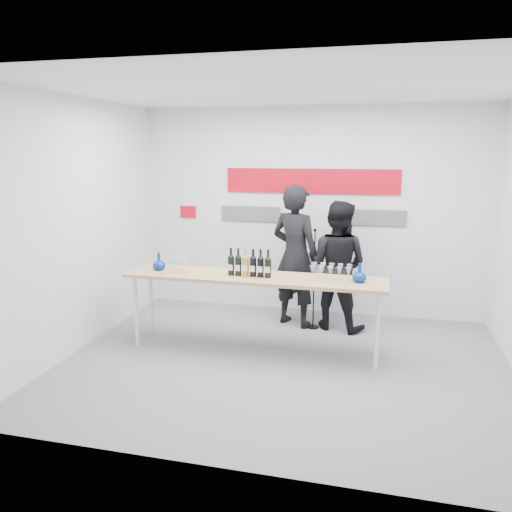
{
  "coord_description": "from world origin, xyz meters",
  "views": [
    {
      "loc": [
        0.96,
        -5.24,
        2.39
      ],
      "look_at": [
        -0.43,
        0.4,
        1.15
      ],
      "focal_mm": 35.0,
      "sensor_mm": 36.0,
      "label": 1
    }
  ],
  "objects_px": {
    "tasting_table": "(254,282)",
    "presenter_left": "(295,256)",
    "presenter_right": "(337,265)",
    "mic_stand": "(313,298)"
  },
  "relations": [
    {
      "from": "presenter_left",
      "to": "presenter_right",
      "type": "xyz_separation_m",
      "value": [
        0.56,
        0.01,
        -0.1
      ]
    },
    {
      "from": "tasting_table",
      "to": "presenter_right",
      "type": "bearing_deg",
      "value": 49.92
    },
    {
      "from": "tasting_table",
      "to": "presenter_left",
      "type": "height_order",
      "value": "presenter_left"
    },
    {
      "from": "presenter_left",
      "to": "mic_stand",
      "type": "relative_size",
      "value": 1.41
    },
    {
      "from": "tasting_table",
      "to": "mic_stand",
      "type": "height_order",
      "value": "mic_stand"
    },
    {
      "from": "tasting_table",
      "to": "presenter_right",
      "type": "height_order",
      "value": "presenter_right"
    },
    {
      "from": "mic_stand",
      "to": "presenter_left",
      "type": "bearing_deg",
      "value": 143.25
    },
    {
      "from": "presenter_left",
      "to": "mic_stand",
      "type": "height_order",
      "value": "presenter_left"
    },
    {
      "from": "tasting_table",
      "to": "mic_stand",
      "type": "relative_size",
      "value": 2.25
    },
    {
      "from": "tasting_table",
      "to": "presenter_left",
      "type": "xyz_separation_m",
      "value": [
        0.32,
        1.03,
        0.11
      ]
    }
  ]
}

